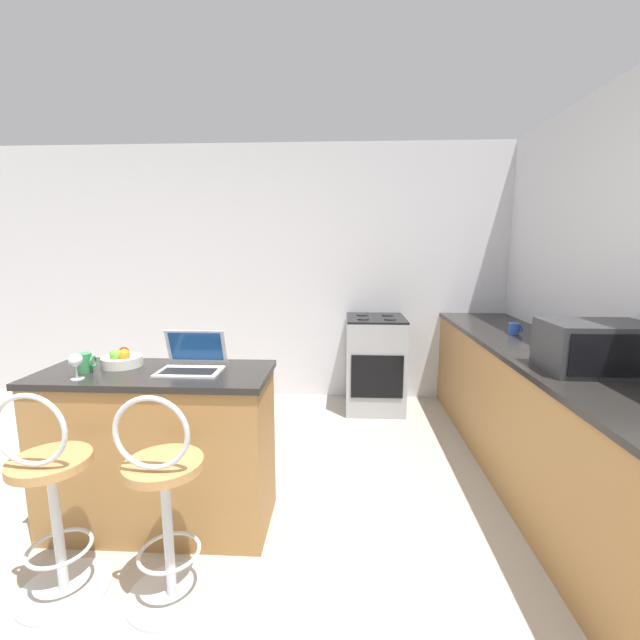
% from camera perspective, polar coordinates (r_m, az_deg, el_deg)
% --- Properties ---
extents(ground_plane, '(20.00, 20.00, 0.00)m').
position_cam_1_polar(ground_plane, '(2.37, -17.17, -32.73)').
color(ground_plane, '#ADA393').
extents(wall_back, '(12.00, 0.06, 2.60)m').
position_cam_1_polar(wall_back, '(4.50, -5.60, 6.07)').
color(wall_back, silver).
rests_on(wall_back, ground_plane).
extents(breakfast_bar, '(1.26, 0.53, 0.91)m').
position_cam_1_polar(breakfast_bar, '(2.68, -20.60, -15.77)').
color(breakfast_bar, '#9E703D').
rests_on(breakfast_bar, ground_plane).
extents(counter_right, '(0.67, 3.31, 0.91)m').
position_cam_1_polar(counter_right, '(3.27, 27.50, -11.54)').
color(counter_right, '#9E703D').
rests_on(counter_right, ground_plane).
extents(bar_stool_near, '(0.40, 0.40, 1.00)m').
position_cam_1_polar(bar_stool_near, '(2.38, -32.17, -19.86)').
color(bar_stool_near, silver).
rests_on(bar_stool_near, ground_plane).
extents(bar_stool_far, '(0.40, 0.40, 1.00)m').
position_cam_1_polar(bar_stool_far, '(2.15, -20.03, -22.25)').
color(bar_stool_far, silver).
rests_on(bar_stool_far, ground_plane).
extents(laptop, '(0.34, 0.26, 0.21)m').
position_cam_1_polar(laptop, '(2.46, -16.63, -5.15)').
color(laptop, silver).
rests_on(laptop, breakfast_bar).
extents(microwave, '(0.54, 0.38, 0.27)m').
position_cam_1_polar(microwave, '(2.75, 32.98, -3.07)').
color(microwave, '#2D2D30').
rests_on(microwave, counter_right).
extents(stove_range, '(0.56, 0.61, 0.92)m').
position_cam_1_polar(stove_range, '(4.25, 7.32, -5.71)').
color(stove_range, '#9EA3A8').
rests_on(stove_range, ground_plane).
extents(wine_glass_short, '(0.07, 0.07, 0.14)m').
position_cam_1_polar(wine_glass_short, '(2.51, -29.80, -4.80)').
color(wine_glass_short, silver).
rests_on(wine_glass_short, breakfast_bar).
extents(fruit_bowl, '(0.22, 0.22, 0.11)m').
position_cam_1_polar(fruit_bowl, '(2.68, -24.90, -4.82)').
color(fruit_bowl, silver).
rests_on(fruit_bowl, breakfast_bar).
extents(mug_red, '(0.09, 0.07, 0.09)m').
position_cam_1_polar(mug_red, '(3.17, 33.09, -3.26)').
color(mug_red, red).
rests_on(mug_red, counter_right).
extents(mug_green, '(0.10, 0.08, 0.10)m').
position_cam_1_polar(mug_green, '(2.65, -28.87, -4.99)').
color(mug_green, '#338447').
rests_on(mug_green, breakfast_bar).
extents(mug_blue, '(0.10, 0.08, 0.09)m').
position_cam_1_polar(mug_blue, '(3.65, 24.49, -1.03)').
color(mug_blue, '#2D51AD').
rests_on(mug_blue, counter_right).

